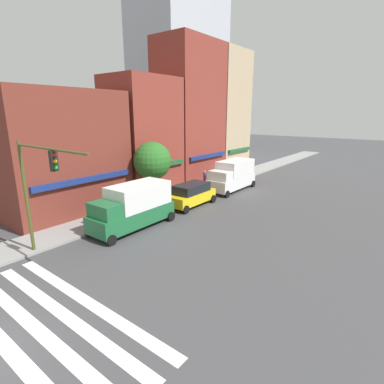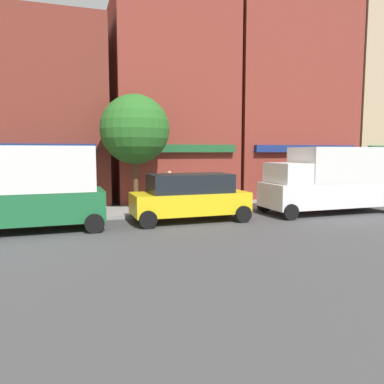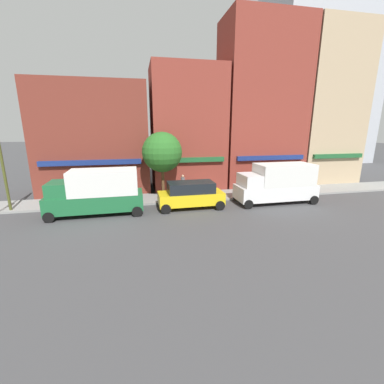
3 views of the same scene
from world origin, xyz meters
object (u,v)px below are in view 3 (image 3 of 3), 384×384
(pedestrian_blue_shirt, at_px, (248,183))
(street_tree, at_px, (162,152))
(box_truck_white, at_px, (277,183))
(box_truck_green, at_px, (97,191))
(suv_yellow, at_px, (191,194))
(pedestrian_grey_coat, at_px, (183,185))

(pedestrian_blue_shirt, xyz_separation_m, street_tree, (-7.34, 0.20, 2.76))
(box_truck_white, bearing_deg, street_tree, 161.57)
(box_truck_green, height_order, street_tree, street_tree)
(suv_yellow, relative_size, pedestrian_grey_coat, 2.66)
(pedestrian_blue_shirt, distance_m, pedestrian_grey_coat, 5.68)
(street_tree, bearing_deg, suv_yellow, -58.24)
(suv_yellow, distance_m, pedestrian_grey_coat, 3.07)
(pedestrian_grey_coat, bearing_deg, pedestrian_blue_shirt, -6.84)
(box_truck_green, relative_size, box_truck_white, 1.00)
(box_truck_white, distance_m, street_tree, 9.28)
(pedestrian_blue_shirt, distance_m, street_tree, 7.84)
(street_tree, bearing_deg, pedestrian_blue_shirt, -1.56)
(pedestrian_blue_shirt, bearing_deg, box_truck_white, -99.10)
(pedestrian_blue_shirt, height_order, street_tree, street_tree)
(box_truck_green, height_order, suv_yellow, box_truck_green)
(box_truck_white, xyz_separation_m, street_tree, (-8.56, 2.80, 2.25))
(pedestrian_blue_shirt, bearing_deg, suv_yellow, 170.68)
(box_truck_green, bearing_deg, box_truck_white, -0.76)
(pedestrian_blue_shirt, bearing_deg, box_truck_green, 157.94)
(suv_yellow, height_order, street_tree, street_tree)
(box_truck_green, xyz_separation_m, street_tree, (4.74, 2.80, 2.25))
(pedestrian_grey_coat, bearing_deg, box_truck_white, -26.15)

